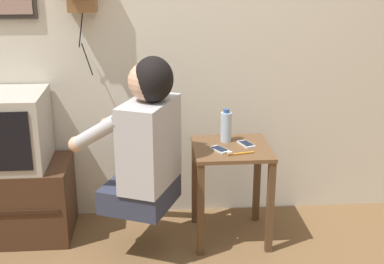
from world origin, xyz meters
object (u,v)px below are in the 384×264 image
(cell_phone_spare, at_px, (246,144))
(water_bottle, at_px, (226,126))
(toothbrush, at_px, (239,153))
(cell_phone_held, at_px, (220,150))
(television, at_px, (2,130))
(person, at_px, (146,139))

(cell_phone_spare, bearing_deg, water_bottle, 125.21)
(water_bottle, xyz_separation_m, toothbrush, (0.04, -0.23, -0.09))
(cell_phone_held, distance_m, cell_phone_spare, 0.19)
(water_bottle, bearing_deg, cell_phone_held, -110.23)
(cell_phone_spare, relative_size, water_bottle, 0.67)
(cell_phone_spare, bearing_deg, toothbrush, -135.06)
(cell_phone_spare, bearing_deg, cell_phone_held, -175.28)
(television, bearing_deg, cell_phone_held, -8.43)
(cell_phone_held, bearing_deg, toothbrush, -65.72)
(toothbrush, bearing_deg, television, 67.43)
(person, relative_size, toothbrush, 5.51)
(cell_phone_held, relative_size, water_bottle, 0.68)
(toothbrush, bearing_deg, cell_phone_held, 43.43)
(person, height_order, cell_phone_held, person)
(person, bearing_deg, cell_phone_held, -54.66)
(person, bearing_deg, cell_phone_spare, -50.85)
(cell_phone_spare, distance_m, toothbrush, 0.16)
(person, distance_m, toothbrush, 0.54)
(cell_phone_spare, xyz_separation_m, water_bottle, (-0.11, 0.08, 0.09))
(cell_phone_held, height_order, cell_phone_spare, same)
(water_bottle, height_order, toothbrush, water_bottle)
(person, distance_m, cell_phone_spare, 0.63)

